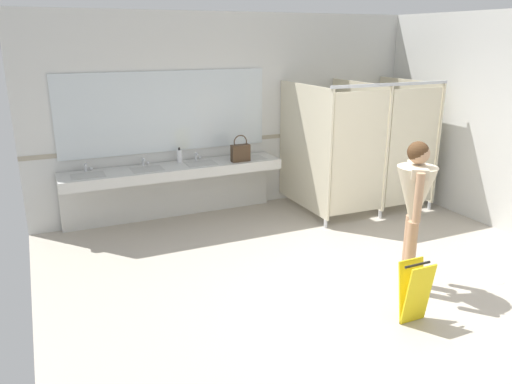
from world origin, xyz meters
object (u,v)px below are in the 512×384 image
person_standing (414,199)px  wet_floor_sign (415,292)px  handbag (240,152)px  soap_dispenser (179,156)px

person_standing → wet_floor_sign: 0.96m
handbag → soap_dispenser: (-0.81, 0.31, -0.04)m
person_standing → soap_dispenser: 3.46m
handbag → soap_dispenser: handbag is taller
wet_floor_sign → soap_dispenser: bearing=107.5°
person_standing → soap_dispenser: bearing=116.7°
handbag → wet_floor_sign: bearing=-84.2°
handbag → soap_dispenser: bearing=158.9°
person_standing → wet_floor_sign: bearing=-126.0°
person_standing → handbag: bearing=105.0°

